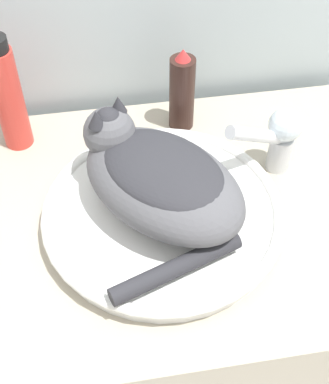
{
  "coord_description": "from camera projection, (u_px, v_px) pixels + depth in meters",
  "views": [
    {
      "loc": [
        -0.06,
        -0.3,
        1.55
      ],
      "look_at": [
        0.03,
        0.26,
        0.92
      ],
      "focal_mm": 50.0,
      "sensor_mm": 36.0,
      "label": 1
    }
  ],
  "objects": [
    {
      "name": "shampoo_bottle_tall",
      "position": [
        8.0,
        96.0,
        0.98
      ],
      "size": [
        0.05,
        0.05,
        0.23
      ],
      "color": "#DB3D33",
      "rests_on": "vanity_counter"
    },
    {
      "name": "vanity_counter",
      "position": [
        147.0,
        327.0,
        1.25
      ],
      "size": [
        1.0,
        0.6,
        0.83
      ],
      "color": "#B2A893",
      "rests_on": "ground_plane"
    },
    {
      "name": "faucet",
      "position": [
        279.0,
        136.0,
        0.95
      ],
      "size": [
        0.16,
        0.09,
        0.16
      ],
      "rotation": [
        0.0,
        0.0,
        -2.74
      ],
      "color": "silver",
      "rests_on": "vanity_counter"
    },
    {
      "name": "hairspray_can_black",
      "position": [
        182.0,
        92.0,
        1.04
      ],
      "size": [
        0.05,
        0.05,
        0.18
      ],
      "color": "#331E19",
      "rests_on": "vanity_counter"
    },
    {
      "name": "sink_basin",
      "position": [
        163.0,
        214.0,
        0.91
      ],
      "size": [
        0.41,
        0.41,
        0.04
      ],
      "color": "white",
      "rests_on": "vanity_counter"
    },
    {
      "name": "cat",
      "position": [
        158.0,
        177.0,
        0.85
      ],
      "size": [
        0.33,
        0.36,
        0.15
      ],
      "rotation": [
        0.0,
        0.0,
        2.25
      ],
      "color": "#56565B",
      "rests_on": "sink_basin"
    }
  ]
}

